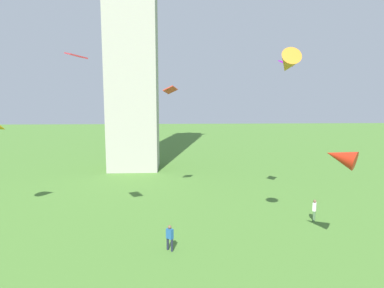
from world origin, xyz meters
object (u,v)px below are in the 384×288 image
at_px(kite_flying_0, 288,64).
at_px(person_3, 314,209).
at_px(kite_flying_3, 341,157).
at_px(kite_flying_2, 170,90).
at_px(kite_flying_5, 76,56).
at_px(kite_flying_4, 286,63).
at_px(person_1, 170,236).

bearing_deg(kite_flying_0, person_3, -129.91).
relative_size(kite_flying_0, kite_flying_3, 0.97).
xyz_separation_m(kite_flying_2, kite_flying_5, (-5.81, -9.13, 1.91)).
distance_m(kite_flying_3, kite_flying_5, 17.24).
height_order(person_3, kite_flying_3, kite_flying_3).
bearing_deg(kite_flying_4, kite_flying_0, -165.36).
bearing_deg(person_3, person_1, -38.09).
relative_size(person_3, kite_flying_5, 0.89).
height_order(person_3, kite_flying_0, kite_flying_0).
bearing_deg(kite_flying_2, person_1, -160.75).
xyz_separation_m(kite_flying_4, kite_flying_5, (-15.40, -5.95, -0.19)).
height_order(kite_flying_2, kite_flying_5, kite_flying_5).
bearing_deg(kite_flying_0, kite_flying_2, -53.12).
bearing_deg(kite_flying_2, kite_flying_3, -121.96).
distance_m(person_1, person_3, 12.05).
relative_size(person_3, kite_flying_2, 1.04).
distance_m(person_3, kite_flying_0, 12.04).
height_order(kite_flying_2, kite_flying_3, kite_flying_2).
distance_m(person_1, kite_flying_5, 12.77).
bearing_deg(kite_flying_2, kite_flying_5, 166.69).
xyz_separation_m(person_3, kite_flying_0, (-3.94, -4.21, 10.57)).
height_order(person_1, kite_flying_5, kite_flying_5).
relative_size(person_1, kite_flying_2, 1.02).
distance_m(kite_flying_0, kite_flying_3, 6.32).
height_order(kite_flying_0, kite_flying_2, kite_flying_0).
relative_size(person_1, kite_flying_0, 0.80).
height_order(person_1, person_3, person_3).
bearing_deg(kite_flying_3, person_3, -152.29).
distance_m(person_3, kite_flying_5, 20.46).
bearing_deg(kite_flying_2, kite_flying_0, -127.13).
bearing_deg(kite_flying_0, person_1, 6.29).
bearing_deg(kite_flying_0, kite_flying_4, -104.12).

